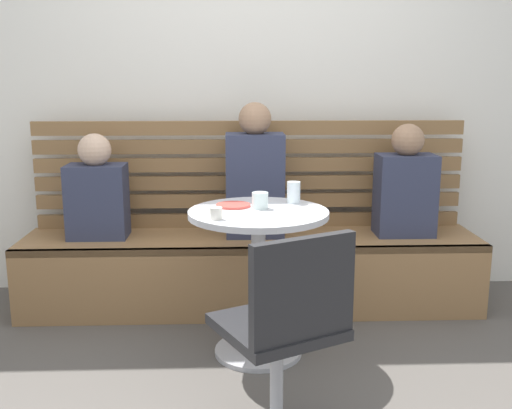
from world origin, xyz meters
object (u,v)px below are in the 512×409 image
(booth_bench, at_px, (251,272))
(cup_water_clear, at_px, (294,192))
(cafe_table, at_px, (258,255))
(cup_espresso_small, at_px, (216,213))
(person_child_middle, at_px, (405,186))
(cup_glass_short, at_px, (260,200))
(white_chair, at_px, (286,334))
(plate_small, at_px, (233,205))
(person_adult, at_px, (255,177))
(person_child_left, at_px, (97,192))

(booth_bench, relative_size, cup_water_clear, 24.55)
(cafe_table, relative_size, cup_espresso_small, 13.21)
(person_child_middle, bearing_deg, cup_glass_short, -146.00)
(booth_bench, relative_size, white_chair, 3.18)
(booth_bench, relative_size, cafe_table, 3.65)
(booth_bench, relative_size, plate_small, 15.88)
(cup_glass_short, distance_m, plate_small, 0.14)
(cafe_table, xyz_separation_m, person_adult, (0.01, 0.66, 0.28))
(booth_bench, bearing_deg, person_adult, 53.65)
(white_chair, relative_size, person_child_middle, 1.28)
(booth_bench, height_order, person_adult, person_adult)
(cafe_table, bearing_deg, cup_glass_short, 77.54)
(white_chair, bearing_deg, cup_glass_short, 93.77)
(cup_espresso_small, relative_size, cup_glass_short, 0.70)
(cafe_table, bearing_deg, cup_espresso_small, -138.83)
(white_chair, height_order, person_child_left, person_child_left)
(person_child_left, bearing_deg, plate_small, -34.99)
(cafe_table, xyz_separation_m, cup_water_clear, (0.19, 0.17, 0.28))
(cafe_table, relative_size, white_chair, 0.87)
(person_adult, bearing_deg, cup_espresso_small, -103.80)
(person_child_left, bearing_deg, cafe_table, -35.52)
(white_chair, relative_size, cup_espresso_small, 15.18)
(cup_water_clear, bearing_deg, person_adult, 110.03)
(white_chair, height_order, cup_water_clear, same)
(person_child_left, relative_size, person_child_middle, 0.92)
(booth_bench, xyz_separation_m, plate_small, (-0.10, -0.53, 0.52))
(cafe_table, relative_size, person_child_left, 1.21)
(cafe_table, height_order, white_chair, white_chair)
(cafe_table, height_order, cup_espresso_small, cup_espresso_small)
(cafe_table, xyz_separation_m, white_chair, (0.07, -0.81, -0.05))
(booth_bench, height_order, person_child_left, person_child_left)
(person_adult, xyz_separation_m, cup_espresso_small, (-0.21, -0.84, -0.03))
(person_child_left, height_order, cup_glass_short, person_child_left)
(booth_bench, xyz_separation_m, cup_water_clear, (0.20, -0.46, 0.57))
(person_child_left, relative_size, plate_small, 3.61)
(person_child_left, bearing_deg, person_child_middle, -0.27)
(cup_espresso_small, bearing_deg, person_child_left, 130.97)
(cafe_table, xyz_separation_m, cup_espresso_small, (-0.20, -0.17, 0.25))
(person_child_middle, bearing_deg, person_adult, 178.90)
(person_adult, relative_size, person_child_middle, 1.19)
(booth_bench, distance_m, plate_small, 0.76)
(person_child_left, relative_size, cup_glass_short, 7.66)
(cup_glass_short, height_order, plate_small, cup_glass_short)
(booth_bench, distance_m, cup_water_clear, 0.76)
(plate_small, bearing_deg, white_chair, -78.33)
(booth_bench, bearing_deg, cafe_table, -88.54)
(cup_espresso_small, height_order, cup_glass_short, cup_glass_short)
(booth_bench, xyz_separation_m, cup_espresso_small, (-0.18, -0.80, 0.55))
(cup_espresso_small, distance_m, plate_small, 0.28)
(person_child_left, distance_m, cup_espresso_small, 1.10)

